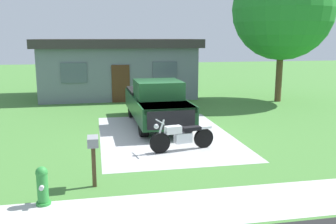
% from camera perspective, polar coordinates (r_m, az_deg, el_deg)
% --- Properties ---
extents(ground_plane, '(80.00, 80.00, 0.00)m').
position_cam_1_polar(ground_plane, '(13.94, -0.38, -3.63)').
color(ground_plane, '#457B36').
extents(driveway_pad, '(4.83, 7.23, 0.01)m').
position_cam_1_polar(driveway_pad, '(13.94, -0.38, -3.62)').
color(driveway_pad, '#B0B0B0').
rests_on(driveway_pad, ground).
extents(sidewalk_strip, '(36.00, 1.80, 0.01)m').
position_cam_1_polar(sidewalk_strip, '(8.46, 7.44, -13.96)').
color(sidewalk_strip, '#B9B9B4').
rests_on(sidewalk_strip, ground).
extents(motorcycle, '(2.19, 0.79, 1.09)m').
position_cam_1_polar(motorcycle, '(12.04, 2.14, -3.74)').
color(motorcycle, black).
rests_on(motorcycle, ground).
extents(pickup_truck, '(2.12, 5.67, 1.90)m').
position_cam_1_polar(pickup_truck, '(15.58, -1.83, 1.55)').
color(pickup_truck, black).
rests_on(pickup_truck, ground).
extents(fire_hydrant, '(0.32, 0.40, 0.87)m').
position_cam_1_polar(fire_hydrant, '(8.70, -18.65, -10.69)').
color(fire_hydrant, '#2D8C38').
rests_on(fire_hydrant, ground).
extents(mailbox, '(0.26, 0.48, 1.26)m').
position_cam_1_polar(mailbox, '(9.21, -11.38, -5.45)').
color(mailbox, '#4C3823').
rests_on(mailbox, ground).
extents(shade_tree, '(5.55, 5.55, 7.88)m').
position_cam_1_polar(shade_tree, '(22.11, 17.16, 14.76)').
color(shade_tree, brown).
rests_on(shade_tree, ground).
extents(neighbor_house, '(9.60, 5.60, 3.50)m').
position_cam_1_polar(neighbor_house, '(23.51, -7.71, 6.83)').
color(neighbor_house, slate).
rests_on(neighbor_house, ground).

